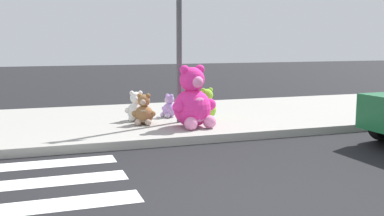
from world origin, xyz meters
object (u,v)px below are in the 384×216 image
at_px(plush_lavender, 169,108).
at_px(plush_brown, 144,112).
at_px(plush_lime, 206,106).
at_px(sign_pole, 179,37).
at_px(plush_pink_large, 193,102).
at_px(plush_white, 136,109).

bearing_deg(plush_lavender, plush_brown, -135.77).
bearing_deg(plush_brown, plush_lavender, 44.23).
height_order(plush_lime, plush_brown, plush_lime).
distance_m(sign_pole, plush_pink_large, 1.36).
distance_m(plush_pink_large, plush_white, 1.39).
relative_size(plush_pink_large, plush_brown, 1.93).
distance_m(plush_pink_large, plush_lavender, 1.31).
relative_size(plush_lime, plush_white, 1.06).
bearing_deg(plush_lavender, plush_white, -164.57).
distance_m(plush_lavender, plush_brown, 0.99).
xyz_separation_m(plush_lavender, plush_white, (-0.76, -0.21, 0.05)).
xyz_separation_m(plush_pink_large, plush_lavender, (-0.11, 1.27, -0.27)).
bearing_deg(plush_pink_large, sign_pole, 98.78).
distance_m(plush_pink_large, plush_lime, 1.03).
bearing_deg(plush_pink_large, plush_brown, 144.89).
bearing_deg(sign_pole, plush_brown, -179.62).
bearing_deg(plush_lime, plush_brown, -170.13).
xyz_separation_m(sign_pole, plush_lavender, (-0.02, 0.69, -1.50)).
height_order(plush_pink_large, plush_brown, plush_pink_large).
relative_size(plush_pink_large, plush_lavender, 2.36).
relative_size(plush_lavender, plush_white, 0.81).
xyz_separation_m(plush_lime, plush_brown, (-1.40, -0.24, -0.02)).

